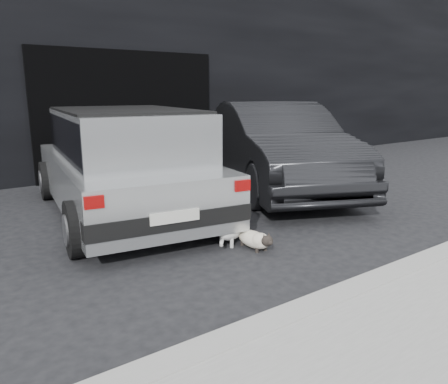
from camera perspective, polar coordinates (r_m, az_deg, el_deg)
ground at (r=5.87m, az=-4.82°, el=-4.71°), size 80.00×80.00×0.00m
building_facade at (r=11.49m, az=-16.78°, el=16.16°), size 34.00×4.00×5.00m
garage_opening at (r=9.61m, az=-12.26°, el=9.92°), size 4.00×0.10×2.60m
curb at (r=4.77m, az=23.01°, el=-9.32°), size 18.00×0.25×0.12m
silver_hatchback at (r=6.43m, az=-12.88°, el=4.32°), size 2.55×4.43×1.55m
second_car at (r=8.11m, az=6.74°, el=5.98°), size 3.48×5.08×1.59m
cat_siamese at (r=5.08m, az=4.19°, el=-6.24°), size 0.26×0.72×0.25m
cat_white at (r=5.29m, az=1.15°, el=-4.68°), size 0.68×0.52×0.37m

